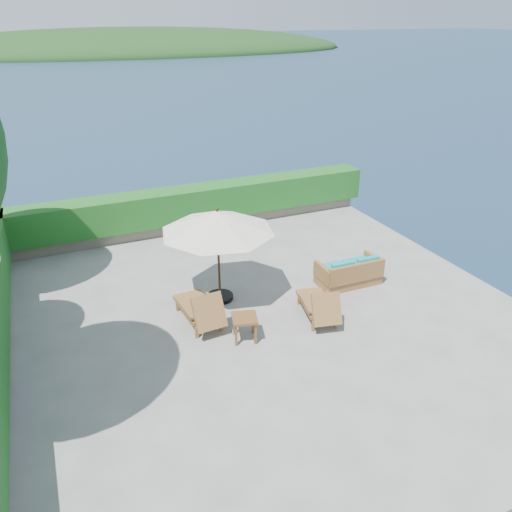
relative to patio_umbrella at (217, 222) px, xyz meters
name	(u,v)px	position (x,y,z in m)	size (l,w,h in m)	color
ground	(258,315)	(0.54, -1.05, -2.00)	(12.00, 12.00, 0.00)	gray
foundation	(258,369)	(0.54, -1.05, -3.55)	(12.00, 12.00, 3.00)	#554D43
ocean	(258,414)	(0.54, -1.05, -5.00)	(600.00, 600.00, 0.00)	#162B46
offshore_island	(134,52)	(25.54, 138.95, -5.00)	(126.00, 57.60, 12.60)	black
planter_wall_far	(187,224)	(0.54, 4.55, -1.82)	(12.00, 0.60, 0.36)	gray
hedge_far	(186,204)	(0.54, 4.55, -1.15)	(12.40, 0.90, 1.00)	#164D17
patio_umbrella	(217,222)	(0.00, 0.00, 0.00)	(3.06, 3.06, 2.37)	black
lounge_left	(201,309)	(-0.76, -0.86, -1.61)	(0.81, 1.68, 0.95)	brown
lounge_right	(319,305)	(1.74, -1.75, -1.64)	(0.94, 1.62, 0.88)	brown
side_table	(245,321)	(-0.09, -1.79, -1.55)	(0.64, 0.64, 0.55)	brown
wicker_loveseat	(349,273)	(3.27, -0.64, -1.70)	(1.62, 0.84, 0.79)	brown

